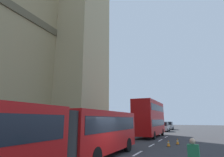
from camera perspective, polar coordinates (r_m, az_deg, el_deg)
The scene contains 6 objects.
articulated_bus at distance 9.06m, azimuth -18.30°, elevation -16.15°, with size 16.86×2.54×2.90m.
double_decker_bus at distance 26.98m, azimuth 11.77°, elevation -11.81°, with size 9.73×2.54×4.90m.
sedan_lead at distance 39.80m, azimuth 16.00°, elevation -14.41°, with size 4.40×1.86×1.85m.
sedan_trailing at distance 47.40m, azimuth 17.48°, elevation -13.98°, with size 4.40×1.86×1.85m.
traffic_cone_west at distance 18.08m, azimuth 17.34°, elevation -18.88°, with size 0.36×0.36×0.58m.
traffic_cone_middle at distance 19.79m, azimuth 19.93°, elevation -18.12°, with size 0.36×0.36×0.58m.
Camera 1 is at (-9.78, -4.06, 2.38)m, focal length 29.05 mm.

